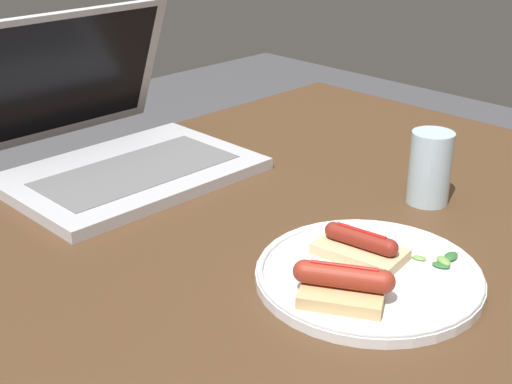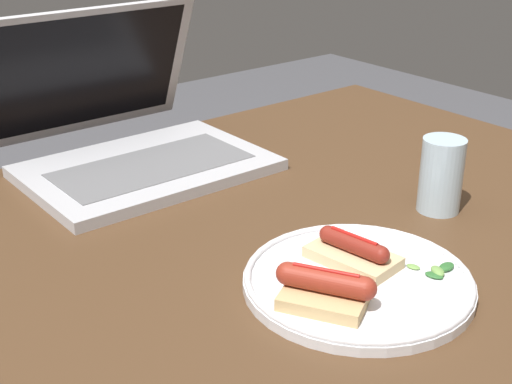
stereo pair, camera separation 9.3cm
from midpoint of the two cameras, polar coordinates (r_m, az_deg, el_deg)
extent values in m
cube|color=#4C331E|center=(1.02, 6.40, -2.85)|extent=(1.12, 0.88, 0.04)
cylinder|color=#4C331E|center=(1.71, 8.85, -5.26)|extent=(0.04, 0.04, 0.70)
cube|color=#B7B7BC|center=(1.15, -6.43, 1.87)|extent=(0.38, 0.26, 0.02)
cube|color=slate|center=(1.14, -6.03, 2.09)|extent=(0.31, 0.14, 0.00)
cube|color=#B7B7BC|center=(1.26, -11.09, 9.42)|extent=(0.38, 0.10, 0.23)
cube|color=black|center=(1.26, -11.01, 9.46)|extent=(0.34, 0.08, 0.20)
cylinder|color=silver|center=(0.85, 11.30, -7.23)|extent=(0.27, 0.27, 0.01)
torus|color=silver|center=(0.84, 11.35, -6.76)|extent=(0.27, 0.27, 0.01)
cube|color=#D6B784|center=(0.87, 10.81, -5.22)|extent=(0.08, 0.12, 0.01)
cylinder|color=maroon|center=(0.87, 10.90, -4.20)|extent=(0.03, 0.08, 0.02)
sphere|color=maroon|center=(0.85, 13.09, -5.00)|extent=(0.02, 0.02, 0.02)
sphere|color=maroon|center=(0.88, 8.80, -3.42)|extent=(0.02, 0.02, 0.02)
cylinder|color=red|center=(0.86, 10.95, -3.56)|extent=(0.01, 0.07, 0.00)
cube|color=tan|center=(0.79, 8.93, -8.41)|extent=(0.11, 0.11, 0.01)
cylinder|color=maroon|center=(0.78, 9.03, -7.14)|extent=(0.07, 0.09, 0.03)
sphere|color=maroon|center=(0.77, 12.18, -7.67)|extent=(0.03, 0.03, 0.03)
sphere|color=maroon|center=(0.79, 5.94, -6.59)|extent=(0.03, 0.03, 0.03)
cylinder|color=red|center=(0.77, 9.09, -6.31)|extent=(0.04, 0.07, 0.00)
ellipsoid|color=#2D662D|center=(0.89, 17.95, -5.79)|extent=(0.03, 0.02, 0.01)
ellipsoid|color=#709E4C|center=(0.88, 15.48, -5.86)|extent=(0.01, 0.02, 0.00)
ellipsoid|color=#4C8E3D|center=(0.88, 17.62, -6.00)|extent=(0.02, 0.02, 0.01)
ellipsoid|color=#709E4C|center=(0.88, 17.38, -6.12)|extent=(0.02, 0.03, 0.01)
ellipsoid|color=#2D662D|center=(0.87, 17.10, -6.47)|extent=(0.02, 0.02, 0.00)
cylinder|color=silver|center=(1.05, 17.10, 1.24)|extent=(0.06, 0.06, 0.11)
camera|label=1|loc=(0.05, -87.14, 1.27)|focal=50.00mm
camera|label=2|loc=(0.05, 92.86, -1.27)|focal=50.00mm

